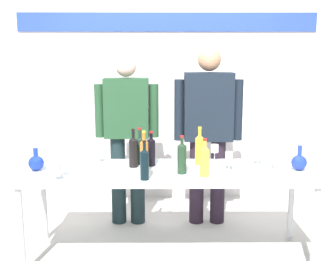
# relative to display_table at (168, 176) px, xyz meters

# --- Properties ---
(ground_plane) EXTENTS (10.00, 10.00, 0.00)m
(ground_plane) POSITION_rel_display_table_xyz_m (0.00, 0.00, -0.67)
(ground_plane) COLOR #BBB8B1
(back_wall) EXTENTS (4.62, 0.11, 3.00)m
(back_wall) POSITION_rel_display_table_xyz_m (0.00, 1.47, 0.83)
(back_wall) COLOR white
(back_wall) RESTS_ON ground
(display_table) EXTENTS (2.31, 0.70, 0.73)m
(display_table) POSITION_rel_display_table_xyz_m (0.00, 0.00, 0.00)
(display_table) COLOR silver
(display_table) RESTS_ON ground
(decanter_blue_left) EXTENTS (0.12, 0.12, 0.18)m
(decanter_blue_left) POSITION_rel_display_table_xyz_m (-1.05, -0.01, 0.12)
(decanter_blue_left) COLOR #1934A2
(decanter_blue_left) RESTS_ON display_table
(decanter_blue_right) EXTENTS (0.12, 0.12, 0.20)m
(decanter_blue_right) POSITION_rel_display_table_xyz_m (1.04, -0.01, 0.12)
(decanter_blue_right) COLOR #2139A1
(decanter_blue_right) RESTS_ON display_table
(presenter_left) EXTENTS (0.60, 0.22, 1.62)m
(presenter_left) POSITION_rel_display_table_xyz_m (-0.39, 0.68, 0.25)
(presenter_left) COLOR #18282B
(presenter_left) RESTS_ON ground
(presenter_right) EXTENTS (0.65, 0.22, 1.70)m
(presenter_right) POSITION_rel_display_table_xyz_m (0.39, 0.68, 0.31)
(presenter_right) COLOR black
(presenter_right) RESTS_ON ground
(wine_bottle_0) EXTENTS (0.08, 0.08, 0.32)m
(wine_bottle_0) POSITION_rel_display_table_xyz_m (0.26, 0.17, 0.19)
(wine_bottle_0) COLOR gold
(wine_bottle_0) RESTS_ON display_table
(wine_bottle_1) EXTENTS (0.07, 0.07, 0.31)m
(wine_bottle_1) POSITION_rel_display_table_xyz_m (-0.24, 0.18, 0.18)
(wine_bottle_1) COLOR #1E3526
(wine_bottle_1) RESTS_ON display_table
(wine_bottle_2) EXTENTS (0.06, 0.06, 0.33)m
(wine_bottle_2) POSITION_rel_display_table_xyz_m (-0.19, -0.07, 0.20)
(wine_bottle_2) COLOR #CA6F25
(wine_bottle_2) RESTS_ON display_table
(wine_bottle_3) EXTENTS (0.07, 0.07, 0.32)m
(wine_bottle_3) POSITION_rel_display_table_xyz_m (-0.28, 0.09, 0.19)
(wine_bottle_3) COLOR black
(wine_bottle_3) RESTS_ON display_table
(wine_bottle_4) EXTENTS (0.07, 0.07, 0.30)m
(wine_bottle_4) POSITION_rel_display_table_xyz_m (0.11, -0.10, 0.18)
(wine_bottle_4) COLOR #1E3823
(wine_bottle_4) RESTS_ON display_table
(wine_bottle_5) EXTENTS (0.07, 0.07, 0.29)m
(wine_bottle_5) POSITION_rel_display_table_xyz_m (0.27, -0.18, 0.18)
(wine_bottle_5) COLOR gold
(wine_bottle_5) RESTS_ON display_table
(wine_bottle_6) EXTENTS (0.06, 0.06, 0.29)m
(wine_bottle_6) POSITION_rel_display_table_xyz_m (-0.18, -0.26, 0.18)
(wine_bottle_6) COLOR black
(wine_bottle_6) RESTS_ON display_table
(wine_bottle_7) EXTENTS (0.07, 0.07, 0.29)m
(wine_bottle_7) POSITION_rel_display_table_xyz_m (-0.14, 0.13, 0.18)
(wine_bottle_7) COLOR black
(wine_bottle_7) RESTS_ON display_table
(wine_glass_left_0) EXTENTS (0.07, 0.07, 0.14)m
(wine_glass_left_0) POSITION_rel_display_table_xyz_m (-0.83, -0.28, 0.15)
(wine_glass_left_0) COLOR white
(wine_glass_left_0) RESTS_ON display_table
(wine_glass_left_1) EXTENTS (0.07, 0.07, 0.15)m
(wine_glass_left_1) POSITION_rel_display_table_xyz_m (-0.59, 0.25, 0.16)
(wine_glass_left_1) COLOR white
(wine_glass_left_1) RESTS_ON display_table
(wine_glass_left_2) EXTENTS (0.07, 0.07, 0.14)m
(wine_glass_left_2) POSITION_rel_display_table_xyz_m (-0.81, -0.18, 0.15)
(wine_glass_left_2) COLOR white
(wine_glass_left_2) RESTS_ON display_table
(wine_glass_right_0) EXTENTS (0.06, 0.06, 0.15)m
(wine_glass_right_0) POSITION_rel_display_table_xyz_m (0.48, -0.01, 0.16)
(wine_glass_right_0) COLOR white
(wine_glass_right_0) RESTS_ON display_table
(wine_glass_right_1) EXTENTS (0.07, 0.07, 0.14)m
(wine_glass_right_1) POSITION_rel_display_table_xyz_m (0.41, 0.30, 0.16)
(wine_glass_right_1) COLOR white
(wine_glass_right_1) RESTS_ON display_table
(wine_glass_right_2) EXTENTS (0.06, 0.06, 0.16)m
(wine_glass_right_2) POSITION_rel_display_table_xyz_m (0.85, -0.01, 0.17)
(wine_glass_right_2) COLOR white
(wine_glass_right_2) RESTS_ON display_table
(wine_glass_right_3) EXTENTS (0.07, 0.07, 0.15)m
(wine_glass_right_3) POSITION_rel_display_table_xyz_m (0.75, 0.15, 0.16)
(wine_glass_right_3) COLOR white
(wine_glass_right_3) RESTS_ON display_table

